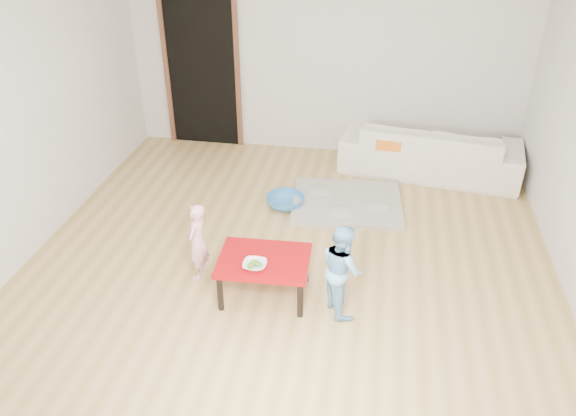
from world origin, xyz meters
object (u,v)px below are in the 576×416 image
(sofa, at_px, (430,149))
(basin, at_px, (285,202))
(child_pink, at_px, (197,242))
(bowl, at_px, (255,265))
(child_blue, at_px, (342,269))
(red_table, at_px, (265,277))

(sofa, relative_size, basin, 5.05)
(child_pink, bearing_deg, sofa, 144.95)
(sofa, xyz_separation_m, child_pink, (-2.16, -2.52, 0.06))
(sofa, height_order, child_pink, child_pink)
(bowl, height_order, child_blue, child_blue)
(basin, bearing_deg, child_pink, -112.20)
(red_table, height_order, child_pink, child_pink)
(child_pink, relative_size, child_blue, 0.90)
(bowl, distance_m, child_pink, 0.67)
(sofa, relative_size, red_table, 2.75)
(child_blue, bearing_deg, red_table, 55.35)
(sofa, height_order, red_table, sofa)
(child_pink, height_order, child_blue, child_blue)
(sofa, relative_size, bowl, 10.72)
(sofa, bearing_deg, child_pink, 57.23)
(bowl, relative_size, child_blue, 0.24)
(child_blue, bearing_deg, bowl, 66.39)
(child_pink, bearing_deg, basin, 163.42)
(child_blue, relative_size, basin, 1.97)
(sofa, xyz_separation_m, basin, (-1.60, -1.15, -0.25))
(red_table, bearing_deg, basin, 93.38)
(bowl, bearing_deg, child_pink, 153.04)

